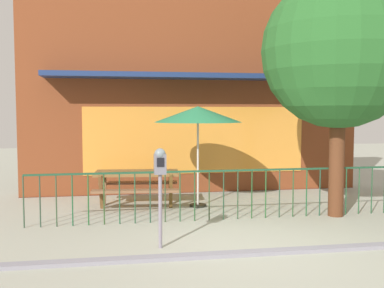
% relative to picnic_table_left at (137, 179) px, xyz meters
% --- Properties ---
extents(ground, '(40.00, 40.00, 0.00)m').
position_rel_picnic_table_left_xyz_m(ground, '(1.59, -3.14, -0.61)').
color(ground, '#9EA090').
extents(pub_storefront, '(8.73, 1.30, 5.53)m').
position_rel_picnic_table_left_xyz_m(pub_storefront, '(1.59, 1.70, 2.14)').
color(pub_storefront, '#411711').
rests_on(pub_storefront, ground).
extents(patio_fence_front, '(7.36, 0.04, 0.97)m').
position_rel_picnic_table_left_xyz_m(patio_fence_front, '(1.59, -1.49, 0.05)').
color(patio_fence_front, '#1C462D').
rests_on(patio_fence_front, ground).
extents(picnic_table_left, '(1.93, 1.54, 0.79)m').
position_rel_picnic_table_left_xyz_m(picnic_table_left, '(0.00, 0.00, 0.00)').
color(picnic_table_left, brown).
rests_on(picnic_table_left, ground).
extents(patio_umbrella, '(1.90, 1.90, 2.19)m').
position_rel_picnic_table_left_xyz_m(patio_umbrella, '(1.32, -0.23, 1.40)').
color(patio_umbrella, black).
rests_on(patio_umbrella, ground).
extents(parking_meter_near, '(0.18, 0.17, 1.53)m').
position_rel_picnic_table_left_xyz_m(parking_meter_near, '(0.21, -3.07, 0.57)').
color(parking_meter_near, gray).
rests_on(parking_meter_near, ground).
extents(street_tree, '(3.02, 3.02, 4.77)m').
position_rel_picnic_table_left_xyz_m(street_tree, '(3.87, -1.55, 2.63)').
color(street_tree, '#552E19').
rests_on(street_tree, ground).
extents(curb_edge, '(12.22, 0.20, 0.11)m').
position_rel_picnic_table_left_xyz_m(curb_edge, '(1.59, -3.62, -0.61)').
color(curb_edge, gray).
rests_on(curb_edge, ground).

